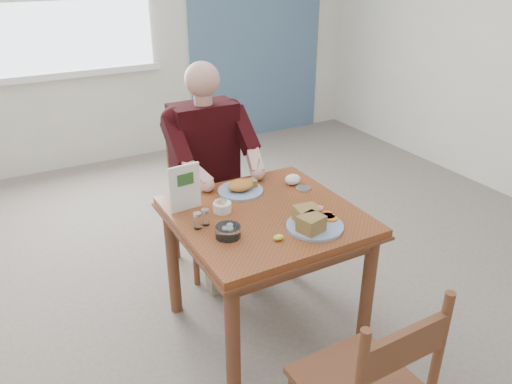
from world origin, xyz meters
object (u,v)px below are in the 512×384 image
diner (209,156)px  near_plate (312,221)px  far_plate (241,187)px  table (265,231)px  chair_far (206,199)px

diner → near_plate: diner is taller
far_plate → table: bearing=-90.5°
table → chair_far: bearing=90.0°
table → near_plate: (0.12, -0.24, 0.15)m
chair_far → far_plate: size_ratio=3.54×
far_plate → diner: bearing=90.3°
diner → table: bearing=-90.0°
chair_far → near_plate: (0.12, -1.04, 0.31)m
diner → near_plate: (0.12, -0.95, -0.03)m
table → far_plate: 0.31m
chair_far → diner: diner is taller
diner → chair_far: bearing=90.0°
near_plate → chair_far: bearing=96.5°
table → chair_far: 0.81m
far_plate → chair_far: bearing=90.3°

